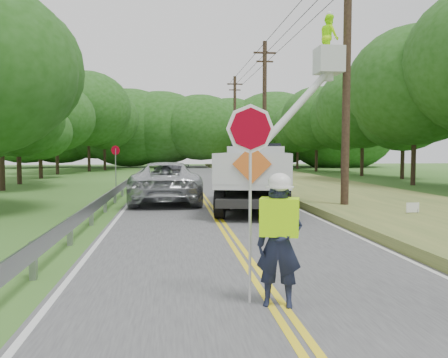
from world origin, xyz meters
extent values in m
plane|color=#35631F|center=(0.00, 0.00, 0.00)|extent=(140.00, 140.00, 0.00)
cube|color=#434345|center=(0.00, 14.00, 0.01)|extent=(7.20, 96.00, 0.02)
cube|color=yellow|center=(-0.10, 14.00, 0.02)|extent=(0.12, 96.00, 0.00)
cube|color=yellow|center=(0.10, 14.00, 0.02)|extent=(0.12, 96.00, 0.00)
cube|color=silver|center=(-3.45, 14.00, 0.02)|extent=(0.12, 96.00, 0.00)
cube|color=silver|center=(3.45, 14.00, 0.02)|extent=(0.12, 96.00, 0.00)
cube|color=gray|center=(-4.10, 1.00, 0.35)|extent=(0.12, 0.14, 0.70)
cube|color=gray|center=(-4.10, 4.00, 0.35)|extent=(0.12, 0.14, 0.70)
cube|color=gray|center=(-4.10, 7.00, 0.35)|extent=(0.12, 0.14, 0.70)
cube|color=gray|center=(-4.10, 10.00, 0.35)|extent=(0.12, 0.14, 0.70)
cube|color=gray|center=(-4.10, 13.00, 0.35)|extent=(0.12, 0.14, 0.70)
cube|color=gray|center=(-4.10, 16.00, 0.35)|extent=(0.12, 0.14, 0.70)
cube|color=gray|center=(-4.10, 19.00, 0.35)|extent=(0.12, 0.14, 0.70)
cube|color=gray|center=(-4.10, 22.00, 0.35)|extent=(0.12, 0.14, 0.70)
cube|color=gray|center=(-4.10, 25.00, 0.35)|extent=(0.12, 0.14, 0.70)
cube|color=gray|center=(-4.10, 28.00, 0.35)|extent=(0.12, 0.14, 0.70)
cube|color=gray|center=(-4.10, 31.00, 0.35)|extent=(0.12, 0.14, 0.70)
cube|color=gray|center=(-4.10, 34.00, 0.35)|extent=(0.12, 0.14, 0.70)
cube|color=gray|center=(-4.10, 37.00, 0.35)|extent=(0.12, 0.14, 0.70)
cube|color=gray|center=(-4.00, 15.00, 0.60)|extent=(0.05, 48.00, 0.34)
cylinder|color=black|center=(5.00, 9.00, 5.00)|extent=(0.30, 0.30, 10.00)
cylinder|color=black|center=(5.00, 24.00, 5.00)|extent=(0.30, 0.30, 10.00)
cube|color=black|center=(5.00, 24.00, 9.20)|extent=(1.60, 0.12, 0.12)
cube|color=black|center=(5.00, 24.00, 8.60)|extent=(1.20, 0.10, 0.10)
cylinder|color=black|center=(5.00, 39.00, 5.00)|extent=(0.30, 0.30, 10.00)
cube|color=black|center=(5.00, 39.00, 9.20)|extent=(1.60, 0.12, 0.12)
cube|color=black|center=(5.00, 39.00, 8.60)|extent=(1.20, 0.10, 0.10)
cylinder|color=black|center=(4.30, 17.50, 9.10)|extent=(0.03, 43.00, 0.03)
cylinder|color=black|center=(5.00, 17.50, 9.10)|extent=(0.03, 43.00, 0.03)
cylinder|color=black|center=(5.70, 17.50, 9.10)|extent=(0.03, 43.00, 0.03)
cube|color=#4D6530|center=(7.10, 14.00, 0.15)|extent=(7.00, 96.00, 0.30)
cylinder|color=#332319|center=(-11.43, 20.14, 2.06)|extent=(0.32, 0.32, 4.12)
cylinder|color=#332319|center=(-12.15, 25.35, 1.37)|extent=(0.32, 0.32, 2.74)
ellipsoid|color=#1D4B11|center=(-12.15, 25.35, 4.72)|extent=(6.39, 6.39, 5.62)
cylinder|color=#332319|center=(-12.49, 31.77, 1.14)|extent=(0.32, 0.32, 2.28)
ellipsoid|color=#1D4B11|center=(-12.49, 31.77, 3.93)|extent=(5.32, 5.32, 4.68)
cylinder|color=#332319|center=(-12.76, 38.47, 1.62)|extent=(0.32, 0.32, 3.25)
ellipsoid|color=#1D4B11|center=(-12.76, 38.47, 5.60)|extent=(7.58, 7.58, 6.67)
cylinder|color=#332319|center=(-10.76, 44.38, 2.03)|extent=(0.32, 0.32, 4.06)
ellipsoid|color=#1D4B11|center=(-10.76, 44.38, 6.99)|extent=(9.46, 9.46, 8.33)
cylinder|color=#332319|center=(-9.54, 47.86, 1.77)|extent=(0.32, 0.32, 3.54)
ellipsoid|color=#1D4B11|center=(-9.54, 47.86, 6.10)|extent=(8.27, 8.27, 7.27)
cylinder|color=#332319|center=(14.72, 21.27, 1.94)|extent=(0.32, 0.32, 3.89)
ellipsoid|color=#1D4B11|center=(14.72, 21.27, 6.70)|extent=(9.07, 9.07, 7.99)
cylinder|color=#332319|center=(17.37, 27.63, 1.65)|extent=(0.32, 0.32, 3.30)
ellipsoid|color=#1D4B11|center=(17.37, 27.63, 5.68)|extent=(7.70, 7.70, 6.78)
cylinder|color=#332319|center=(15.88, 32.14, 1.83)|extent=(0.32, 0.32, 3.66)
ellipsoid|color=#1D4B11|center=(15.88, 32.14, 6.30)|extent=(8.54, 8.54, 7.51)
cylinder|color=#332319|center=(16.50, 38.54, 1.70)|extent=(0.32, 0.32, 3.40)
ellipsoid|color=#1D4B11|center=(16.50, 38.54, 5.86)|extent=(7.94, 7.94, 6.98)
cylinder|color=#332319|center=(14.54, 41.21, 1.71)|extent=(0.32, 0.32, 3.43)
ellipsoid|color=#1D4B11|center=(14.54, 41.21, 5.91)|extent=(8.00, 8.00, 7.04)
cylinder|color=#332319|center=(14.42, 48.41, 1.51)|extent=(0.32, 0.32, 3.02)
ellipsoid|color=#1D4B11|center=(14.42, 48.41, 5.19)|extent=(7.04, 7.04, 6.19)
ellipsoid|color=#1D4B11|center=(-21.00, 55.26, 5.50)|extent=(12.94, 9.71, 9.71)
ellipsoid|color=#1D4B11|center=(-17.04, 57.94, 5.50)|extent=(13.23, 9.93, 9.93)
ellipsoid|color=#1D4B11|center=(-12.14, 57.28, 5.50)|extent=(11.53, 8.65, 8.65)
ellipsoid|color=#1D4B11|center=(-7.32, 56.41, 5.50)|extent=(14.43, 10.82, 10.82)
ellipsoid|color=#1D4B11|center=(-2.99, 56.15, 5.50)|extent=(13.58, 10.18, 10.18)
ellipsoid|color=#1D4B11|center=(2.46, 54.40, 5.50)|extent=(11.97, 8.98, 8.98)
ellipsoid|color=#1D4B11|center=(7.06, 57.79, 5.50)|extent=(11.93, 8.95, 8.95)
ellipsoid|color=#1D4B11|center=(13.51, 56.98, 5.50)|extent=(14.35, 10.76, 10.76)
ellipsoid|color=#1D4B11|center=(17.44, 56.09, 5.50)|extent=(11.69, 8.77, 8.77)
ellipsoid|color=#1D4B11|center=(22.13, 54.07, 5.50)|extent=(16.50, 12.38, 12.38)
imported|color=#191E33|center=(0.02, -0.93, 0.95)|extent=(0.78, 0.63, 1.86)
cube|color=#A8FE07|center=(0.02, -0.93, 1.37)|extent=(0.65, 0.51, 0.56)
ellipsoid|color=white|center=(0.02, -0.93, 1.89)|extent=(0.35, 0.35, 0.28)
cylinder|color=#B7B7B7|center=(-0.39, -0.74, 1.32)|extent=(0.04, 0.04, 2.61)
cylinder|color=maroon|center=(-0.39, -0.74, 2.69)|extent=(0.74, 0.09, 0.74)
cylinder|color=black|center=(0.07, 7.80, 0.56)|extent=(0.55, 1.12, 1.08)
cylinder|color=black|center=(2.26, 7.33, 0.56)|extent=(0.55, 1.12, 1.08)
cylinder|color=black|center=(0.53, 9.99, 0.56)|extent=(0.55, 1.12, 1.08)
cylinder|color=black|center=(2.72, 9.53, 0.56)|extent=(0.55, 1.12, 1.08)
cylinder|color=black|center=(1.11, 12.73, 0.56)|extent=(0.55, 1.12, 1.08)
cylinder|color=black|center=(3.30, 12.27, 0.56)|extent=(0.55, 1.12, 1.08)
cube|color=black|center=(1.70, 10.09, 0.64)|extent=(3.79, 7.50, 0.28)
cube|color=silver|center=(1.54, 9.32, 1.20)|extent=(3.59, 5.58, 0.25)
cube|color=silver|center=(0.30, 9.58, 1.76)|extent=(1.13, 5.06, 1.01)
cube|color=silver|center=(2.77, 9.06, 1.76)|extent=(1.13, 5.06, 1.01)
cube|color=silver|center=(1.01, 6.82, 1.76)|extent=(2.54, 0.60, 1.01)
cube|color=silver|center=(2.32, 13.05, 1.53)|extent=(2.91, 2.60, 2.02)
cube|color=black|center=(2.37, 13.27, 2.26)|extent=(2.49, 1.89, 0.84)
cube|color=silver|center=(1.28, 8.11, 1.76)|extent=(1.20, 1.20, 0.90)
cube|color=silver|center=(4.30, 9.00, 5.72)|extent=(0.95, 0.95, 0.95)
imported|color=#A8FE07|center=(4.30, 9.00, 6.57)|extent=(0.62, 0.80, 1.65)
cube|color=orange|center=(0.99, 6.74, 1.93)|extent=(1.25, 0.30, 1.27)
imported|color=#B7BABF|center=(-1.81, 13.15, 0.93)|extent=(3.08, 6.59, 1.82)
imported|color=#3D3F45|center=(-1.74, 24.80, 0.76)|extent=(3.00, 5.38, 1.47)
cylinder|color=gray|center=(-4.78, 19.03, 1.24)|extent=(0.06, 0.06, 2.48)
cylinder|color=maroon|center=(-4.78, 19.03, 2.37)|extent=(0.47, 0.35, 0.56)
cube|color=white|center=(6.26, 6.33, 0.50)|extent=(0.45, 0.06, 0.32)
cylinder|color=gray|center=(6.08, 6.33, 0.23)|extent=(0.02, 0.02, 0.45)
cylinder|color=gray|center=(6.44, 6.33, 0.23)|extent=(0.02, 0.02, 0.45)
camera|label=1|loc=(-1.58, -7.44, 2.37)|focal=36.02mm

